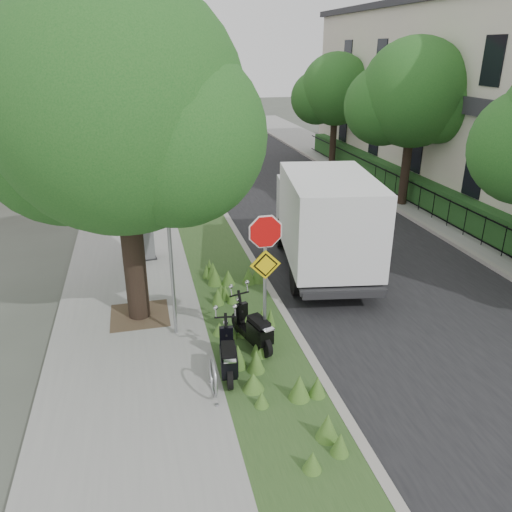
{
  "coord_description": "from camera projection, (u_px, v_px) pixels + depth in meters",
  "views": [
    {
      "loc": [
        -3.72,
        -8.32,
        6.2
      ],
      "look_at": [
        -0.99,
        3.07,
        1.3
      ],
      "focal_mm": 35.0,
      "sensor_mm": 36.0,
      "label": 1
    }
  ],
  "objects": [
    {
      "name": "brick_building",
      "position": [
        20.0,
        88.0,
        26.72
      ],
      "size": [
        9.4,
        10.4,
        8.3
      ],
      "color": "maroon",
      "rests_on": "ground"
    },
    {
      "name": "road",
      "position": [
        312.0,
        213.0,
        20.27
      ],
      "size": [
        7.0,
        60.0,
        0.01
      ],
      "primitive_type": "cube",
      "color": "black",
      "rests_on": "ground"
    },
    {
      "name": "kerb_near",
      "position": [
        227.0,
        218.0,
        19.49
      ],
      "size": [
        0.2,
        60.0,
        0.13
      ],
      "primitive_type": "cube",
      "color": "#9E9991",
      "rests_on": "ground"
    },
    {
      "name": "bike_hoop",
      "position": [
        213.0,
        377.0,
        9.34
      ],
      "size": [
        0.06,
        0.78,
        0.77
      ],
      "color": "#A5A8AD",
      "rests_on": "ground"
    },
    {
      "name": "ground",
      "position": [
        335.0,
        362.0,
        10.65
      ],
      "size": [
        120.0,
        120.0,
        0.0
      ],
      "primitive_type": "plane",
      "color": "#4C5147",
      "rests_on": "ground"
    },
    {
      "name": "box_truck",
      "position": [
        325.0,
        217.0,
        14.42
      ],
      "size": [
        3.07,
        5.92,
        2.55
      ],
      "color": "#262628",
      "rests_on": "ground"
    },
    {
      "name": "fence_far",
      "position": [
        407.0,
        190.0,
        20.92
      ],
      "size": [
        0.04,
        24.0,
        1.0
      ],
      "color": "black",
      "rests_on": "ground"
    },
    {
      "name": "terrace_houses",
      "position": [
        512.0,
        102.0,
        20.49
      ],
      "size": [
        7.4,
        26.4,
        8.2
      ],
      "color": "beige",
      "rests_on": "ground"
    },
    {
      "name": "utility_cabinet",
      "position": [
        142.0,
        243.0,
        15.38
      ],
      "size": [
        0.84,
        0.62,
        1.05
      ],
      "color": "#262628",
      "rests_on": "ground"
    },
    {
      "name": "sidewalk_near",
      "position": [
        129.0,
        225.0,
        18.69
      ],
      "size": [
        3.5,
        60.0,
        0.12
      ],
      "primitive_type": "cube",
      "color": "gray",
      "rests_on": "ground"
    },
    {
      "name": "far_tree_c",
      "position": [
        335.0,
        93.0,
        26.81
      ],
      "size": [
        4.37,
        3.89,
        5.93
      ],
      "color": "black",
      "rests_on": "ground"
    },
    {
      "name": "scooter_far",
      "position": [
        228.0,
        360.0,
        9.87
      ],
      "size": [
        0.44,
        1.57,
        0.75
      ],
      "color": "black",
      "rests_on": "ground"
    },
    {
      "name": "footpath_far",
      "position": [
        427.0,
        203.0,
        21.37
      ],
      "size": [
        3.2,
        60.0,
        0.12
      ],
      "primitive_type": "cube",
      "color": "gray",
      "rests_on": "ground"
    },
    {
      "name": "verge",
      "position": [
        202.0,
        220.0,
        19.28
      ],
      "size": [
        2.0,
        60.0,
        0.12
      ],
      "primitive_type": "cube",
      "color": "#2D4D21",
      "rests_on": "ground"
    },
    {
      "name": "hedge_far",
      "position": [
        422.0,
        189.0,
        21.07
      ],
      "size": [
        1.0,
        24.0,
        1.1
      ],
      "primitive_type": "cube",
      "color": "#18451C",
      "rests_on": "footpath_far"
    },
    {
      "name": "bare_post",
      "position": [
        171.0,
        252.0,
        10.76
      ],
      "size": [
        0.08,
        0.08,
        4.0
      ],
      "color": "#A5A8AD",
      "rests_on": "ground"
    },
    {
      "name": "sign_assembly",
      "position": [
        265.0,
        257.0,
        9.98
      ],
      "size": [
        0.94,
        0.08,
        3.22
      ],
      "color": "#A5A8AD",
      "rests_on": "ground"
    },
    {
      "name": "far_tree_b",
      "position": [
        412.0,
        99.0,
        19.48
      ],
      "size": [
        4.83,
        4.31,
        6.56
      ],
      "color": "black",
      "rests_on": "ground"
    },
    {
      "name": "scooter_near",
      "position": [
        255.0,
        332.0,
        10.81
      ],
      "size": [
        0.66,
        1.59,
        0.78
      ],
      "color": "black",
      "rests_on": "ground"
    },
    {
      "name": "street_tree_main",
      "position": [
        116.0,
        120.0,
        10.49
      ],
      "size": [
        6.21,
        5.54,
        7.66
      ],
      "color": "black",
      "rests_on": "ground"
    },
    {
      "name": "kerb_far",
      "position": [
        390.0,
        205.0,
        21.0
      ],
      "size": [
        0.2,
        60.0,
        0.13
      ],
      "primitive_type": "cube",
      "color": "#9E9991",
      "rests_on": "ground"
    }
  ]
}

